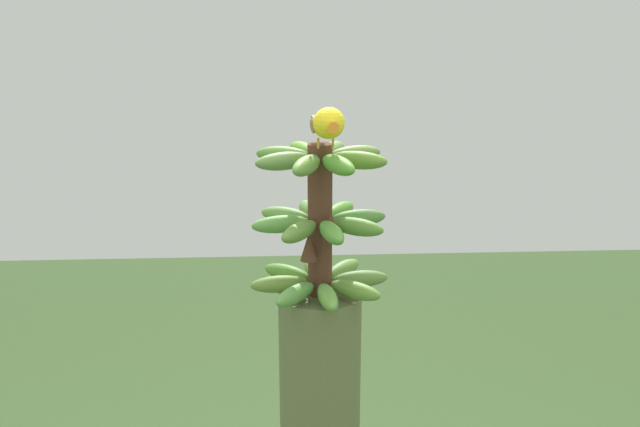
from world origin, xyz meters
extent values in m
cylinder|color=#4C2D1E|center=(0.00, 0.00, 1.47)|extent=(0.05, 0.05, 0.33)
ellipsoid|color=#5B7D31|center=(-0.09, -0.01, 1.33)|extent=(0.13, 0.05, 0.04)
ellipsoid|color=#528A3C|center=(-0.06, -0.07, 1.33)|extent=(0.11, 0.12, 0.04)
ellipsoid|color=#558C35|center=(0.01, -0.09, 1.33)|extent=(0.05, 0.13, 0.04)
ellipsoid|color=#5A8430|center=(0.07, -0.06, 1.33)|extent=(0.12, 0.11, 0.04)
ellipsoid|color=#597D36|center=(0.09, 0.01, 1.33)|extent=(0.13, 0.05, 0.04)
ellipsoid|color=#598336|center=(0.06, 0.07, 1.33)|extent=(0.11, 0.12, 0.04)
ellipsoid|color=#5B8936|center=(-0.01, 0.09, 1.33)|extent=(0.05, 0.13, 0.04)
ellipsoid|color=#4D8029|center=(-0.07, 0.06, 1.33)|extent=(0.12, 0.11, 0.04)
ellipsoid|color=#4E8A2C|center=(0.05, 0.07, 1.47)|extent=(0.10, 0.12, 0.04)
ellipsoid|color=#5B863B|center=(-0.02, 0.08, 1.47)|extent=(0.06, 0.13, 0.04)
ellipsoid|color=#5A883A|center=(-0.07, 0.05, 1.47)|extent=(0.12, 0.10, 0.04)
ellipsoid|color=#548C3B|center=(-0.08, -0.02, 1.47)|extent=(0.13, 0.06, 0.04)
ellipsoid|color=#547B31|center=(-0.05, -0.07, 1.47)|extent=(0.10, 0.12, 0.04)
ellipsoid|color=#4D8731|center=(0.02, -0.08, 1.47)|extent=(0.06, 0.13, 0.04)
ellipsoid|color=#507E2E|center=(0.07, -0.05, 1.47)|extent=(0.12, 0.10, 0.04)
ellipsoid|color=#4A7B33|center=(0.08, 0.02, 1.47)|extent=(0.13, 0.06, 0.04)
ellipsoid|color=#507C33|center=(-0.08, 0.03, 1.60)|extent=(0.13, 0.08, 0.04)
ellipsoid|color=#5B7E3C|center=(-0.08, -0.03, 1.60)|extent=(0.13, 0.08, 0.04)
ellipsoid|color=#5D8938|center=(-0.03, -0.08, 1.60)|extent=(0.08, 0.13, 0.04)
ellipsoid|color=#4F8E2B|center=(0.03, -0.08, 1.60)|extent=(0.08, 0.13, 0.04)
ellipsoid|color=#578229|center=(0.08, -0.03, 1.60)|extent=(0.13, 0.08, 0.04)
ellipsoid|color=olive|center=(0.08, 0.03, 1.60)|extent=(0.13, 0.08, 0.04)
ellipsoid|color=#59803C|center=(0.03, 0.08, 1.60)|extent=(0.08, 0.13, 0.04)
ellipsoid|color=#518928|center=(-0.03, 0.08, 1.60)|extent=(0.08, 0.13, 0.04)
cone|color=#4C2D1E|center=(0.02, -0.04, 1.47)|extent=(0.04, 0.04, 0.06)
cone|color=#4C2D1E|center=(-0.03, -0.04, 1.42)|extent=(0.04, 0.04, 0.06)
cylinder|color=#C68933|center=(-0.01, -0.05, 1.64)|extent=(0.01, 0.01, 0.02)
cylinder|color=#C68933|center=(0.02, -0.05, 1.64)|extent=(0.00, 0.01, 0.02)
ellipsoid|color=yellow|center=(0.01, -0.05, 1.68)|extent=(0.06, 0.10, 0.05)
ellipsoid|color=brown|center=(-0.02, -0.04, 1.68)|extent=(0.01, 0.08, 0.03)
ellipsoid|color=brown|center=(0.03, -0.04, 1.68)|extent=(0.01, 0.08, 0.03)
cube|color=brown|center=(0.00, 0.03, 1.68)|extent=(0.03, 0.06, 0.01)
sphere|color=yellow|center=(0.01, -0.09, 1.69)|extent=(0.06, 0.06, 0.06)
sphere|color=black|center=(0.04, -0.10, 1.69)|extent=(0.01, 0.01, 0.01)
cone|color=orange|center=(0.02, -0.13, 1.69)|extent=(0.02, 0.04, 0.02)
camera|label=1|loc=(-0.08, -1.48, 1.90)|focal=40.91mm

